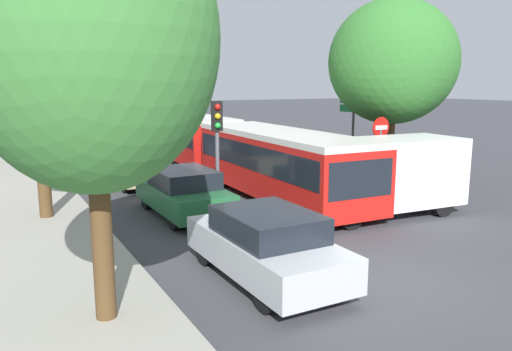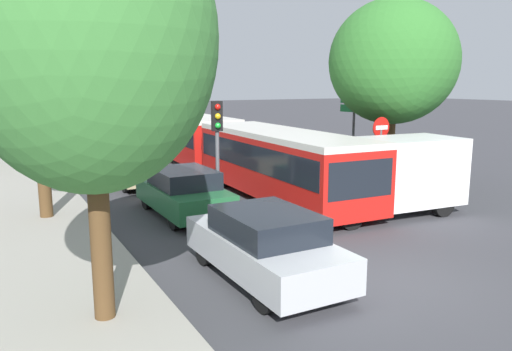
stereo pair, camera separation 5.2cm
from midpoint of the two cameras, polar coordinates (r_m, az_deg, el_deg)
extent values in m
plane|color=#3D3D42|center=(10.59, 14.58, -11.60)|extent=(200.00, 200.00, 0.00)
cube|color=#9E998E|center=(28.89, -26.04, 1.76)|extent=(3.20, 53.00, 0.14)
cube|color=red|center=(17.05, 2.81, 1.30)|extent=(2.66, 8.88, 1.90)
cube|color=black|center=(17.00, 2.82, 2.44)|extent=(2.67, 8.53, 0.83)
cube|color=silver|center=(16.92, 2.84, 4.79)|extent=(2.66, 8.88, 0.19)
cube|color=red|center=(24.61, -6.72, 4.08)|extent=(2.56, 6.10, 1.90)
cube|color=black|center=(24.57, -6.73, 4.87)|extent=(2.58, 5.86, 0.83)
cube|color=silver|center=(24.51, -6.77, 6.50)|extent=(2.56, 6.10, 0.19)
cylinder|color=black|center=(21.39, -3.56, 3.17)|extent=(1.78, 0.98, 1.75)
cube|color=black|center=(13.43, 11.93, -0.42)|extent=(2.08, 0.16, 1.02)
cylinder|color=black|center=(15.42, 11.14, -2.67)|extent=(0.31, 0.94, 0.93)
cylinder|color=black|center=(14.33, 4.81, -3.52)|extent=(0.31, 0.94, 0.93)
cylinder|color=black|center=(20.09, 1.35, 0.57)|extent=(0.31, 0.94, 0.93)
cylinder|color=black|center=(19.26, -3.89, 0.11)|extent=(0.31, 0.94, 0.93)
cylinder|color=black|center=(25.05, -4.54, 2.52)|extent=(0.31, 0.94, 0.93)
cylinder|color=black|center=(24.39, -8.88, 2.21)|extent=(0.31, 0.94, 0.93)
cube|color=red|center=(50.42, -22.79, 6.65)|extent=(3.03, 11.42, 1.97)
cube|color=black|center=(50.41, -22.82, 7.05)|extent=(3.03, 10.86, 0.83)
cube|color=silver|center=(50.38, -22.88, 7.87)|extent=(3.03, 11.42, 0.20)
cylinder|color=black|center=(54.15, -24.08, 5.95)|extent=(0.34, 1.00, 0.98)
cylinder|color=black|center=(54.25, -21.84, 6.12)|extent=(0.34, 1.00, 0.98)
cylinder|color=black|center=(47.04, -23.78, 5.42)|extent=(0.34, 1.00, 0.98)
cylinder|color=black|center=(47.16, -21.22, 5.61)|extent=(0.34, 1.00, 0.98)
cube|color=#B7BABF|center=(10.18, 1.11, -8.61)|extent=(1.78, 4.15, 0.67)
cube|color=black|center=(9.92, 1.41, -5.54)|extent=(1.63, 2.18, 0.51)
cylinder|color=black|center=(11.09, -5.69, -8.55)|extent=(0.22, 0.63, 0.63)
cylinder|color=black|center=(11.71, 1.02, -7.46)|extent=(0.22, 0.63, 0.63)
cylinder|color=black|center=(8.87, 1.22, -13.51)|extent=(0.22, 0.63, 0.63)
cylinder|color=black|center=(9.63, 9.01, -11.64)|extent=(0.22, 0.63, 0.63)
cube|color=#236638|center=(15.11, -8.23, -2.38)|extent=(1.76, 4.11, 0.66)
cube|color=black|center=(14.90, -8.15, -0.26)|extent=(1.61, 2.16, 0.51)
cylinder|color=black|center=(16.17, -12.26, -2.66)|extent=(0.22, 0.63, 0.62)
cylinder|color=black|center=(16.62, -7.43, -2.15)|extent=(0.22, 0.63, 0.62)
cylinder|color=black|center=(13.74, -9.13, -4.88)|extent=(0.22, 0.63, 0.62)
cylinder|color=black|center=(14.27, -3.59, -4.19)|extent=(0.22, 0.63, 0.62)
cube|color=tan|center=(20.14, -13.50, 0.68)|extent=(1.78, 4.16, 0.67)
cube|color=black|center=(19.96, -13.50, 2.31)|extent=(1.63, 2.18, 0.51)
cylinder|color=black|center=(21.29, -16.33, 0.31)|extent=(0.22, 0.63, 0.63)
cylinder|color=black|center=(21.64, -12.52, 0.64)|extent=(0.22, 0.63, 0.63)
cylinder|color=black|center=(18.74, -14.57, -0.95)|extent=(0.22, 0.63, 0.63)
cylinder|color=black|center=(19.14, -10.29, -0.54)|extent=(0.22, 0.63, 0.63)
cube|color=#47474C|center=(25.58, -16.44, 2.65)|extent=(1.88, 4.39, 0.71)
cube|color=black|center=(25.40, -16.46, 4.02)|extent=(1.72, 2.30, 0.54)
cylinder|color=black|center=(26.83, -18.67, 2.25)|extent=(0.23, 0.67, 0.67)
cylinder|color=black|center=(27.14, -15.44, 2.51)|extent=(0.23, 0.67, 0.67)
cylinder|color=black|center=(24.10, -17.49, 1.44)|extent=(0.23, 0.67, 0.67)
cylinder|color=black|center=(24.45, -13.91, 1.74)|extent=(0.23, 0.67, 0.67)
cube|color=white|center=(31.54, -19.14, 3.79)|extent=(1.67, 3.90, 0.63)
cube|color=black|center=(31.40, -19.17, 4.78)|extent=(1.53, 2.05, 0.48)
cylinder|color=black|center=(32.69, -20.68, 3.45)|extent=(0.21, 0.59, 0.59)
cylinder|color=black|center=(32.91, -18.29, 3.64)|extent=(0.21, 0.59, 0.59)
cylinder|color=black|center=(30.24, -20.00, 2.97)|extent=(0.21, 0.59, 0.59)
cylinder|color=black|center=(30.48, -17.43, 3.18)|extent=(0.21, 0.59, 0.59)
cube|color=#B21E19|center=(37.27, -20.79, 4.68)|extent=(1.78, 4.15, 0.67)
cube|color=black|center=(37.13, -20.83, 5.58)|extent=(1.62, 2.18, 0.51)
cylinder|color=black|center=(38.51, -22.13, 4.35)|extent=(0.22, 0.63, 0.63)
cylinder|color=black|center=(38.71, -19.96, 4.52)|extent=(0.22, 0.63, 0.63)
cylinder|color=black|center=(35.90, -21.62, 3.99)|extent=(0.22, 0.63, 0.63)
cylinder|color=black|center=(36.10, -19.31, 4.17)|extent=(0.22, 0.63, 0.63)
cube|color=white|center=(15.55, 15.57, 0.43)|extent=(4.23, 2.28, 2.00)
cube|color=white|center=(14.19, 7.68, -2.16)|extent=(1.03, 1.96, 1.00)
cylinder|color=black|center=(13.84, 10.88, -4.62)|extent=(0.74, 0.29, 0.72)
cylinder|color=black|center=(15.20, 7.25, -3.16)|extent=(0.74, 0.29, 0.72)
cylinder|color=black|center=(15.93, 20.66, -3.12)|extent=(0.74, 0.29, 0.72)
cylinder|color=black|center=(17.12, 16.72, -1.97)|extent=(0.74, 0.29, 0.72)
cylinder|color=#56595E|center=(15.37, -4.33, 2.14)|extent=(0.12, 0.12, 3.40)
cube|color=black|center=(15.24, -4.39, 6.80)|extent=(0.37, 0.31, 0.90)
sphere|color=red|center=(15.08, -4.30, 7.83)|extent=(0.18, 0.18, 0.18)
sphere|color=#EAAD14|center=(15.09, -4.29, 6.76)|extent=(0.18, 0.18, 0.18)
sphere|color=green|center=(15.12, -4.27, 5.70)|extent=(0.18, 0.18, 0.18)
cylinder|color=#56595E|center=(17.40, 14.01, 1.17)|extent=(0.08, 0.08, 2.40)
cylinder|color=red|center=(17.25, 14.19, 5.34)|extent=(0.70, 0.03, 0.70)
cube|color=white|center=(17.23, 14.24, 5.33)|extent=(0.50, 0.04, 0.14)
cylinder|color=#56595E|center=(19.95, 11.11, 4.18)|extent=(0.10, 0.10, 3.60)
cube|color=#197A38|center=(19.84, 11.27, 8.49)|extent=(0.29, 1.39, 0.28)
cube|color=#197A38|center=(19.86, 11.23, 7.51)|extent=(0.29, 1.39, 0.28)
cylinder|color=#51381E|center=(8.42, -17.13, -7.33)|extent=(0.33, 0.33, 2.83)
ellipsoid|color=#3D7F38|center=(8.07, -18.39, 14.85)|extent=(3.87, 3.87, 4.75)
cylinder|color=#51381E|center=(15.35, -23.11, 1.41)|extent=(0.36, 0.36, 3.45)
ellipsoid|color=#3D7F38|center=(15.21, -23.94, 12.67)|extent=(3.55, 3.55, 3.42)
cylinder|color=#51381E|center=(25.92, -23.96, 4.15)|extent=(0.26, 0.26, 2.93)
ellipsoid|color=#286623|center=(25.81, -24.43, 10.43)|extent=(3.47, 3.47, 3.66)
cylinder|color=#51381E|center=(33.36, -26.43, 5.29)|extent=(0.37, 0.37, 3.06)
ellipsoid|color=#3D7F38|center=(33.29, -26.92, 11.19)|extent=(4.19, 4.19, 5.11)
ellipsoid|color=#3D7F38|center=(33.13, -26.95, 9.87)|extent=(2.52, 2.52, 2.81)
cylinder|color=#51381E|center=(19.14, 15.01, 2.88)|extent=(0.40, 0.40, 3.01)
ellipsoid|color=#33752D|center=(19.00, 15.47, 12.42)|extent=(4.60, 4.60, 4.46)
ellipsoid|color=#1E561E|center=(18.38, 15.81, 10.40)|extent=(2.76, 2.76, 2.45)
camera|label=1|loc=(0.03, -89.90, 0.02)|focal=35.00mm
camera|label=2|loc=(0.03, 90.10, -0.02)|focal=35.00mm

